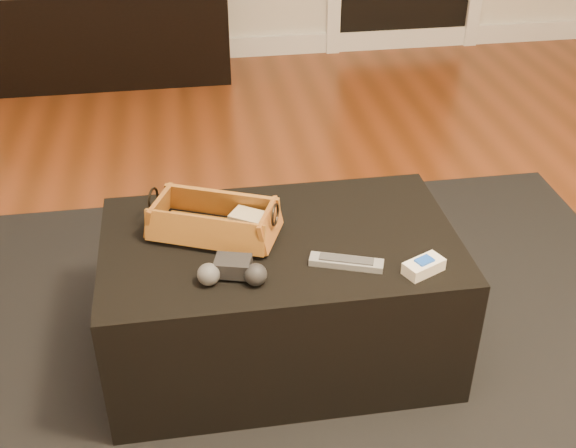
{
  "coord_description": "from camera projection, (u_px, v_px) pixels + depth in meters",
  "views": [
    {
      "loc": [
        -0.11,
        -1.57,
        1.57
      ],
      "look_at": [
        0.15,
        0.06,
        0.49
      ],
      "focal_mm": 45.0,
      "sensor_mm": 36.0,
      "label": 1
    }
  ],
  "objects": [
    {
      "name": "silver_remote",
      "position": [
        346.0,
        262.0,
        1.91
      ],
      "size": [
        0.2,
        0.11,
        0.02
      ],
      "color": "gray",
      "rests_on": "ottoman"
    },
    {
      "name": "ottoman",
      "position": [
        280.0,
        297.0,
        2.14
      ],
      "size": [
        1.0,
        0.6,
        0.42
      ],
      "primitive_type": "cube",
      "color": "black",
      "rests_on": "area_rug"
    },
    {
      "name": "cream_gadget",
      "position": [
        424.0,
        266.0,
        1.88
      ],
      "size": [
        0.12,
        0.1,
        0.04
      ],
      "color": "white",
      "rests_on": "ottoman"
    },
    {
      "name": "game_controller",
      "position": [
        232.0,
        271.0,
        1.85
      ],
      "size": [
        0.19,
        0.12,
        0.06
      ],
      "color": "black",
      "rests_on": "ottoman"
    },
    {
      "name": "tv_remote",
      "position": [
        207.0,
        229.0,
        2.02
      ],
      "size": [
        0.19,
        0.1,
        0.02
      ],
      "primitive_type": "cube",
      "rotation": [
        0.0,
        0.0,
        -0.3
      ],
      "color": "black",
      "rests_on": "wicker_basket"
    },
    {
      "name": "baseboard",
      "position": [
        196.0,
        49.0,
        4.4
      ],
      "size": [
        5.0,
        0.04,
        0.12
      ],
      "primitive_type": "cube",
      "color": "white",
      "rests_on": "floor"
    },
    {
      "name": "floor",
      "position": [
        242.0,
        377.0,
        2.18
      ],
      "size": [
        5.0,
        5.5,
        0.01
      ],
      "primitive_type": "cube",
      "color": "brown",
      "rests_on": "ground"
    },
    {
      "name": "area_rug",
      "position": [
        283.0,
        362.0,
        2.21
      ],
      "size": [
        2.6,
        2.0,
        0.01
      ],
      "primitive_type": "cube",
      "color": "black",
      "rests_on": "floor"
    },
    {
      "name": "wicker_basket",
      "position": [
        214.0,
        222.0,
        2.02
      ],
      "size": [
        0.4,
        0.31,
        0.13
      ],
      "color": "#976522",
      "rests_on": "ottoman"
    },
    {
      "name": "cloth_bundle",
      "position": [
        249.0,
        222.0,
        2.02
      ],
      "size": [
        0.12,
        0.11,
        0.05
      ],
      "primitive_type": "cube",
      "rotation": [
        0.0,
        0.0,
        -0.58
      ],
      "color": "#C9B68B",
      "rests_on": "wicker_basket"
    },
    {
      "name": "media_cabinet",
      "position": [
        107.0,
        33.0,
        4.04
      ],
      "size": [
        1.34,
        0.45,
        0.52
      ],
      "primitive_type": "cube",
      "color": "black",
      "rests_on": "floor"
    }
  ]
}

